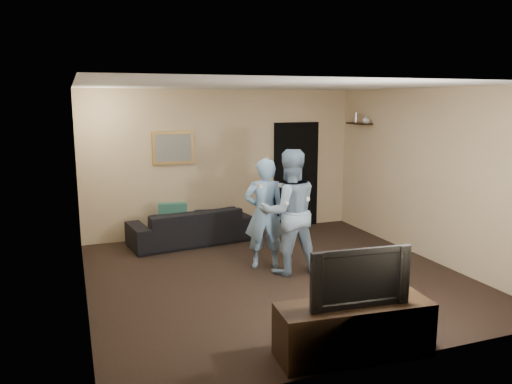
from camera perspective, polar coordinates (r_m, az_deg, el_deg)
name	(u,v)px	position (r m, az deg, el deg)	size (l,w,h in m)	color
ground	(275,276)	(7.06, 2.24, -9.54)	(5.00, 5.00, 0.00)	black
ceiling	(277,86)	(6.63, 2.41, 12.06)	(5.00, 5.00, 0.04)	silver
wall_back	(223,162)	(9.06, -3.83, 3.39)	(5.00, 0.04, 2.60)	#C9AF86
wall_front	(385,228)	(4.57, 14.57, -4.01)	(5.00, 0.04, 2.60)	#C9AF86
wall_left	(80,196)	(6.21, -19.46, -0.48)	(0.04, 5.00, 2.60)	#C9AF86
wall_right	(428,174)	(8.02, 19.03, 1.91)	(0.04, 5.00, 2.60)	#C9AF86
sofa	(191,226)	(8.60, -7.46, -3.84)	(2.07, 0.81, 0.60)	black
throw_pillow	(173,217)	(8.50, -9.49, -2.83)	(0.48, 0.15, 0.48)	#1B5147
painting_frame	(173,148)	(8.79, -9.45, 5.02)	(0.72, 0.05, 0.57)	olive
painting_canvas	(173,148)	(8.76, -9.42, 5.00)	(0.62, 0.01, 0.47)	slate
doorway	(296,175)	(9.58, 4.58, 1.96)	(0.90, 0.06, 2.00)	black
light_switch	(267,161)	(9.31, 1.24, 3.60)	(0.08, 0.02, 0.12)	silver
wall_shelf	(359,124)	(9.35, 11.71, 7.66)	(0.20, 0.60, 0.03)	black
shelf_vase	(366,119)	(9.16, 12.47, 8.11)	(0.13, 0.13, 0.14)	silver
shelf_figurine	(356,118)	(9.44, 11.37, 8.34)	(0.06, 0.06, 0.18)	#B6B6BA
tv_console	(354,330)	(5.04, 11.12, -15.21)	(1.50, 0.48, 0.54)	black
television	(356,275)	(4.83, 11.36, -9.28)	(0.99, 0.13, 0.57)	black
wii_player_left	(264,214)	(7.18, 0.97, -2.49)	(0.67, 0.56, 1.61)	#7BA9D5
wii_player_right	(289,212)	(6.97, 3.81, -2.29)	(0.91, 0.74, 1.76)	#819EBC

